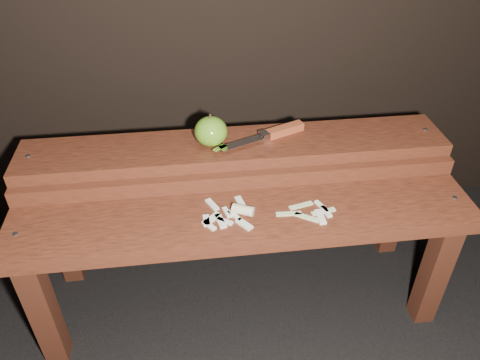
{
  "coord_description": "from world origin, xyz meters",
  "views": [
    {
      "loc": [
        -0.13,
        -0.94,
        1.2
      ],
      "look_at": [
        0.0,
        0.06,
        0.45
      ],
      "focal_mm": 35.0,
      "sensor_mm": 36.0,
      "label": 1
    }
  ],
  "objects": [
    {
      "name": "ground",
      "position": [
        0.0,
        0.0,
        0.0
      ],
      "size": [
        60.0,
        60.0,
        0.0
      ],
      "primitive_type": "plane",
      "color": "black"
    },
    {
      "name": "bench_front_tier",
      "position": [
        0.0,
        -0.06,
        0.35
      ],
      "size": [
        1.2,
        0.2,
        0.42
      ],
      "color": "#39190E",
      "rests_on": "ground"
    },
    {
      "name": "apple_scraps",
      "position": [
        0.02,
        -0.05,
        0.43
      ],
      "size": [
        0.34,
        0.13,
        0.03
      ],
      "color": "beige",
      "rests_on": "bench_front_tier"
    },
    {
      "name": "knife",
      "position": [
        0.11,
        0.19,
        0.51
      ],
      "size": [
        0.28,
        0.13,
        0.03
      ],
      "color": "#984021",
      "rests_on": "bench_rear_tier"
    },
    {
      "name": "apple",
      "position": [
        -0.07,
        0.17,
        0.54
      ],
      "size": [
        0.09,
        0.09,
        0.09
      ],
      "color": "#598B1C",
      "rests_on": "bench_rear_tier"
    },
    {
      "name": "bench_rear_tier",
      "position": [
        0.0,
        0.17,
        0.41
      ],
      "size": [
        1.2,
        0.21,
        0.5
      ],
      "color": "#39190E",
      "rests_on": "ground"
    }
  ]
}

